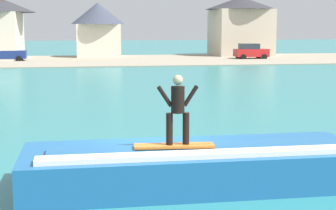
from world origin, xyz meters
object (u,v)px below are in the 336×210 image
wave_crest (194,166)px  surfer (178,106)px  house_gabled_white (241,24)px  surfboard (174,146)px  car_near_shore (6,53)px  house_small_cottage (98,26)px  car_far_shore (251,51)px

wave_crest → surfer: size_ratio=5.01×
house_gabled_white → surfboard: bearing=-108.6°
car_near_shore → surfboard: bearing=-78.1°
house_small_cottage → surfer: bearing=-90.0°
surfboard → house_small_cottage: 54.29m
wave_crest → car_near_shore: car_near_shore is taller
surfer → house_gabled_white: size_ratio=0.18×
surfer → wave_crest: bearing=30.9°
surfboard → house_gabled_white: bearing=71.4°
wave_crest → house_small_cottage: bearing=90.5°
wave_crest → car_far_shore: bearing=70.2°
surfer → car_near_shore: surfer is taller
car_near_shore → car_far_shore: bearing=-1.4°
wave_crest → house_gabled_white: (18.04, 54.81, 3.67)m
wave_crest → surfer: surfer is taller
surfboard → car_near_shore: 49.31m
wave_crest → house_gabled_white: house_gabled_white is taller
house_gabled_white → car_near_shore: bearing=-166.6°
surfer → car_far_shore: 50.68m
car_near_shore → house_small_cottage: (10.30, 5.98, 2.89)m
car_near_shore → car_far_shore: size_ratio=1.10×
car_far_shore → surfboard: bearing=-110.3°
surfboard → car_far_shore: 50.70m
wave_crest → surfer: (-0.47, -0.28, 1.54)m
surfer → car_near_shore: size_ratio=0.39×
house_gabled_white → house_small_cottage: bearing=-177.3°
wave_crest → surfboard: 0.85m
house_gabled_white → house_small_cottage: size_ratio=1.37×
house_gabled_white → house_small_cottage: 18.52m
car_far_shore → wave_crest: bearing=-109.8°
car_near_shore → house_small_cottage: 12.26m
surfboard → house_gabled_white: size_ratio=0.21×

